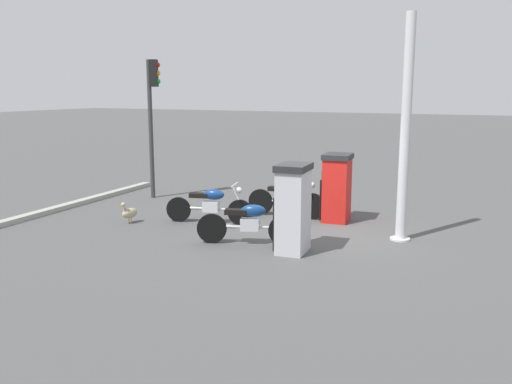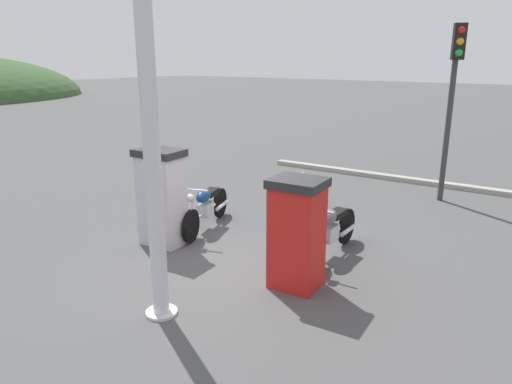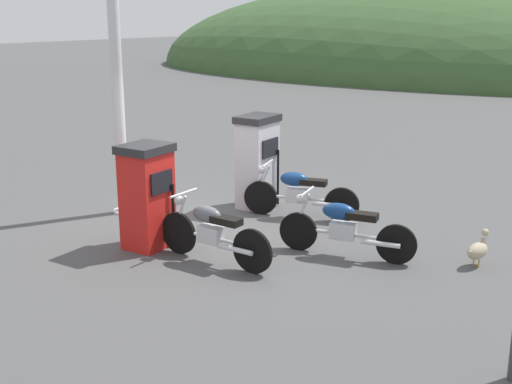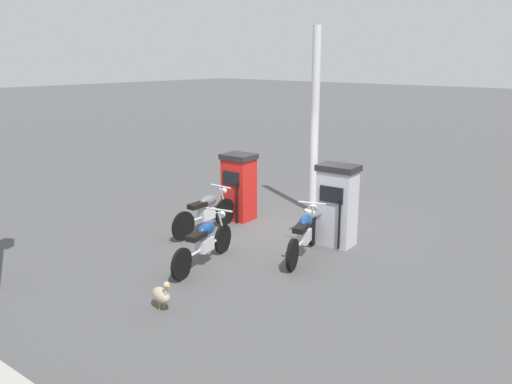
{
  "view_description": "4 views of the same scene",
  "coord_description": "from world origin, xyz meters",
  "px_view_note": "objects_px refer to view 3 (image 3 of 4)",
  "views": [
    {
      "loc": [
        -3.83,
        10.39,
        2.98
      ],
      "look_at": [
        1.05,
        0.27,
        0.85
      ],
      "focal_mm": 37.92,
      "sensor_mm": 36.0,
      "label": 1
    },
    {
      "loc": [
        -5.4,
        -4.44,
        3.09
      ],
      "look_at": [
        1.27,
        0.45,
        0.73
      ],
      "focal_mm": 32.91,
      "sensor_mm": 36.0,
      "label": 2
    },
    {
      "loc": [
        6.75,
        -7.76,
        3.41
      ],
      "look_at": [
        0.7,
        0.1,
        0.69
      ],
      "focal_mm": 46.34,
      "sensor_mm": 36.0,
      "label": 3
    },
    {
      "loc": [
        8.59,
        6.72,
        3.73
      ],
      "look_at": [
        0.82,
        0.08,
        1.1
      ],
      "focal_mm": 36.97,
      "sensor_mm": 36.0,
      "label": 4
    }
  ],
  "objects_px": {
    "motorcycle_far_pump": "(299,193)",
    "motorcycle_extra": "(344,226)",
    "fuel_pump_near": "(147,196)",
    "wandering_duck": "(478,250)",
    "motorcycle_near_pump": "(212,230)",
    "canopy_support_pole": "(118,90)",
    "fuel_pump_far": "(258,161)"
  },
  "relations": [
    {
      "from": "fuel_pump_near",
      "to": "motorcycle_far_pump",
      "type": "relative_size",
      "value": 0.82
    },
    {
      "from": "motorcycle_near_pump",
      "to": "motorcycle_far_pump",
      "type": "xyz_separation_m",
      "value": [
        -0.21,
        2.47,
        -0.03
      ]
    },
    {
      "from": "wandering_duck",
      "to": "canopy_support_pole",
      "type": "bearing_deg",
      "value": -167.87
    },
    {
      "from": "wandering_duck",
      "to": "motorcycle_extra",
      "type": "bearing_deg",
      "value": -154.62
    },
    {
      "from": "motorcycle_extra",
      "to": "canopy_support_pole",
      "type": "relative_size",
      "value": 0.44
    },
    {
      "from": "fuel_pump_far",
      "to": "motorcycle_extra",
      "type": "distance_m",
      "value": 2.83
    },
    {
      "from": "motorcycle_far_pump",
      "to": "canopy_support_pole",
      "type": "relative_size",
      "value": 0.43
    },
    {
      "from": "motorcycle_far_pump",
      "to": "motorcycle_extra",
      "type": "distance_m",
      "value": 1.92
    },
    {
      "from": "motorcycle_near_pump",
      "to": "canopy_support_pole",
      "type": "relative_size",
      "value": 0.44
    },
    {
      "from": "motorcycle_near_pump",
      "to": "wandering_duck",
      "type": "height_order",
      "value": "motorcycle_near_pump"
    },
    {
      "from": "fuel_pump_far",
      "to": "fuel_pump_near",
      "type": "bearing_deg",
      "value": -90.0
    },
    {
      "from": "fuel_pump_near",
      "to": "wandering_duck",
      "type": "bearing_deg",
      "value": 27.92
    },
    {
      "from": "wandering_duck",
      "to": "canopy_support_pole",
      "type": "distance_m",
      "value": 6.25
    },
    {
      "from": "motorcycle_far_pump",
      "to": "fuel_pump_near",
      "type": "bearing_deg",
      "value": -110.68
    },
    {
      "from": "motorcycle_far_pump",
      "to": "canopy_support_pole",
      "type": "height_order",
      "value": "canopy_support_pole"
    },
    {
      "from": "fuel_pump_far",
      "to": "motorcycle_near_pump",
      "type": "height_order",
      "value": "fuel_pump_far"
    },
    {
      "from": "fuel_pump_far",
      "to": "motorcycle_extra",
      "type": "relative_size",
      "value": 0.84
    },
    {
      "from": "motorcycle_near_pump",
      "to": "motorcycle_extra",
      "type": "xyz_separation_m",
      "value": [
        1.33,
        1.33,
        -0.03
      ]
    },
    {
      "from": "motorcycle_near_pump",
      "to": "canopy_support_pole",
      "type": "bearing_deg",
      "value": 162.9
    },
    {
      "from": "motorcycle_far_pump",
      "to": "motorcycle_extra",
      "type": "xyz_separation_m",
      "value": [
        1.54,
        -1.14,
        0.01
      ]
    },
    {
      "from": "motorcycle_far_pump",
      "to": "canopy_support_pole",
      "type": "distance_m",
      "value": 3.5
    },
    {
      "from": "motorcycle_near_pump",
      "to": "motorcycle_extra",
      "type": "bearing_deg",
      "value": 44.9
    },
    {
      "from": "fuel_pump_near",
      "to": "fuel_pump_far",
      "type": "xyz_separation_m",
      "value": [
        -0.0,
        2.67,
        0.05
      ]
    },
    {
      "from": "motorcycle_extra",
      "to": "canopy_support_pole",
      "type": "distance_m",
      "value": 4.51
    },
    {
      "from": "wandering_duck",
      "to": "canopy_support_pole",
      "type": "xyz_separation_m",
      "value": [
        -5.82,
        -1.25,
        1.89
      ]
    },
    {
      "from": "fuel_pump_near",
      "to": "motorcycle_extra",
      "type": "distance_m",
      "value": 2.9
    },
    {
      "from": "fuel_pump_near",
      "to": "canopy_support_pole",
      "type": "bearing_deg",
      "value": 149.81
    },
    {
      "from": "motorcycle_far_pump",
      "to": "canopy_support_pole",
      "type": "bearing_deg",
      "value": -148.57
    },
    {
      "from": "fuel_pump_near",
      "to": "motorcycle_near_pump",
      "type": "relative_size",
      "value": 0.81
    },
    {
      "from": "fuel_pump_far",
      "to": "motorcycle_far_pump",
      "type": "distance_m",
      "value": 1.05
    },
    {
      "from": "motorcycle_near_pump",
      "to": "motorcycle_far_pump",
      "type": "relative_size",
      "value": 1.01
    },
    {
      "from": "motorcycle_extra",
      "to": "canopy_support_pole",
      "type": "bearing_deg",
      "value": -173.66
    }
  ]
}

